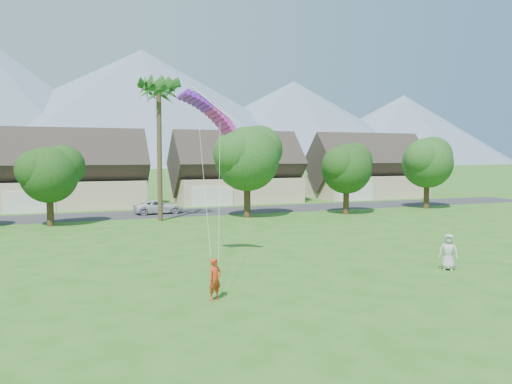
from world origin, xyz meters
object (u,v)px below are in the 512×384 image
kite_flyer (215,279)px  watcher (448,252)px  parked_car (159,207)px  parafoil_kite (209,109)px

kite_flyer → watcher: 12.60m
parked_car → parafoil_kite: (-1.36, -23.72, 7.59)m
kite_flyer → parked_car: bearing=56.3°
kite_flyer → watcher: size_ratio=0.93×
parked_car → parafoil_kite: parafoil_kite is taller
kite_flyer → parked_car: size_ratio=0.35×
watcher → parked_car: 31.10m
watcher → parafoil_kite: parafoil_kite is taller
watcher → parafoil_kite: bearing=-164.6°
parafoil_kite → kite_flyer: bearing=-110.1°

